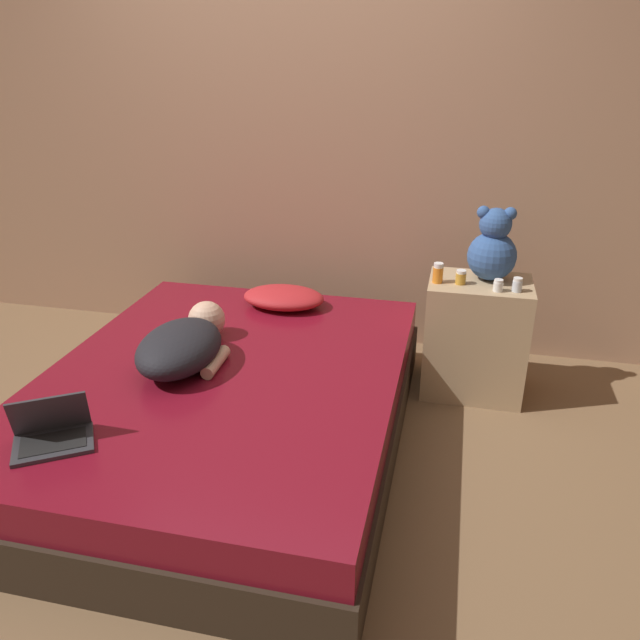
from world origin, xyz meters
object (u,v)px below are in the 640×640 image
object	(u,v)px
pillow	(284,297)
laptop	(52,432)
teddy_bear	(493,248)
bottle_white	(498,285)
bottle_orange	(438,273)
bottle_clear	(517,285)
person_lying	(184,344)
bottle_amber	(461,277)

from	to	relation	value
pillow	laptop	xyz separation A→B (m)	(-0.48, -1.48, -0.01)
pillow	teddy_bear	size ratio (longest dim) A/B	1.21
bottle_white	pillow	bearing A→B (deg)	172.71
bottle_orange	bottle_clear	size ratio (longest dim) A/B	1.47
person_lying	bottle_amber	xyz separation A→B (m)	(1.23, 0.68, 0.19)
pillow	bottle_amber	world-z (taller)	bottle_amber
pillow	bottle_clear	world-z (taller)	bottle_clear
pillow	person_lying	xyz separation A→B (m)	(-0.26, -0.76, 0.04)
bottle_white	person_lying	bearing A→B (deg)	-156.48
teddy_bear	bottle_white	world-z (taller)	teddy_bear
person_lying	bottle_amber	distance (m)	1.42
person_lying	bottle_orange	world-z (taller)	bottle_orange
person_lying	bottle_amber	world-z (taller)	bottle_amber
pillow	teddy_bear	bearing A→B (deg)	1.17
bottle_white	teddy_bear	bearing A→B (deg)	102.44
teddy_bear	bottle_white	bearing A→B (deg)	-77.56
teddy_bear	bottle_amber	xyz separation A→B (m)	(-0.15, -0.11, -0.13)
laptop	pillow	bearing A→B (deg)	39.25
bottle_white	bottle_amber	bearing A→B (deg)	160.92
bottle_orange	bottle_clear	world-z (taller)	bottle_orange
laptop	bottle_clear	xyz separation A→B (m)	(1.72, 1.35, 0.24)
person_lying	teddy_bear	bearing A→B (deg)	28.24
laptop	bottle_white	bearing A→B (deg)	6.37
person_lying	bottle_white	bearing A→B (deg)	22.04
bottle_clear	bottle_white	size ratio (longest dim) A/B	1.16
bottle_clear	person_lying	bearing A→B (deg)	-157.20
bottle_clear	bottle_amber	distance (m)	0.28
teddy_bear	bottle_white	size ratio (longest dim) A/B	6.28
pillow	person_lying	bearing A→B (deg)	-108.89
laptop	bottle_amber	xyz separation A→B (m)	(1.45, 1.40, 0.24)
bottle_orange	bottle_amber	world-z (taller)	bottle_orange
teddy_bear	bottle_clear	bearing A→B (deg)	-49.91
pillow	bottle_orange	xyz separation A→B (m)	(0.85, -0.09, 0.25)
teddy_bear	bottle_amber	distance (m)	0.22
pillow	teddy_bear	world-z (taller)	teddy_bear
person_lying	laptop	world-z (taller)	person_lying
bottle_orange	bottle_amber	distance (m)	0.12
bottle_amber	bottle_orange	bearing A→B (deg)	-177.07
person_lying	bottle_orange	distance (m)	1.32
pillow	teddy_bear	distance (m)	1.17
pillow	bottle_clear	distance (m)	1.27
person_lying	bottle_clear	world-z (taller)	bottle_clear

